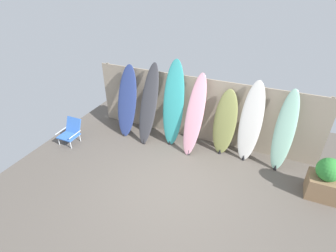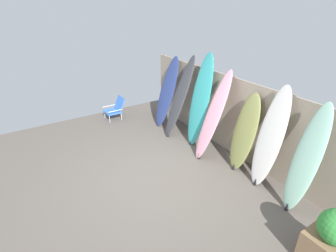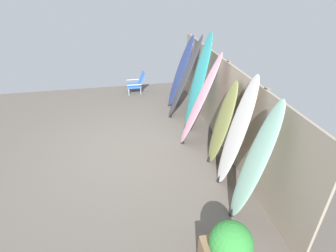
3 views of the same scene
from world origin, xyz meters
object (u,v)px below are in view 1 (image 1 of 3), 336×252
object	(u,v)px
surfboard_pink_3	(195,116)
planter_box	(325,180)
surfboard_seafoam_6	(284,132)
surfboard_navy_0	(127,101)
surfboard_white_5	(251,123)
surfboard_teal_2	(173,104)
surfboard_charcoal_1	(149,105)
surfboard_olive_4	(225,123)
beach_chair	(71,131)

from	to	relation	value
surfboard_pink_3	planter_box	xyz separation A→B (m)	(3.04, -0.54, -0.55)
surfboard_seafoam_6	planter_box	world-z (taller)	surfboard_seafoam_6
surfboard_navy_0	surfboard_pink_3	world-z (taller)	surfboard_pink_3
surfboard_white_5	surfboard_teal_2	bearing A→B (deg)	-177.70
surfboard_charcoal_1	surfboard_teal_2	world-z (taller)	surfboard_teal_2
surfboard_olive_4	surfboard_white_5	bearing A→B (deg)	-0.80
beach_chair	surfboard_navy_0	bearing A→B (deg)	48.02
surfboard_navy_0	surfboard_white_5	bearing A→B (deg)	2.55
surfboard_teal_2	surfboard_charcoal_1	bearing A→B (deg)	-168.49
surfboard_charcoal_1	surfboard_white_5	size ratio (longest dim) A/B	1.04
surfboard_teal_2	surfboard_white_5	size ratio (longest dim) A/B	1.13
surfboard_charcoal_1	surfboard_olive_4	size ratio (longest dim) A/B	1.24
surfboard_seafoam_6	beach_chair	distance (m)	5.46
planter_box	beach_chair	bearing A→B (deg)	-175.44
surfboard_teal_2	beach_chair	xyz separation A→B (m)	(-2.55, -1.17, -0.80)
surfboard_teal_2	surfboard_pink_3	distance (m)	0.66
surfboard_teal_2	beach_chair	size ratio (longest dim) A/B	3.51
surfboard_pink_3	beach_chair	size ratio (longest dim) A/B	3.12
surfboard_charcoal_1	beach_chair	size ratio (longest dim) A/B	3.25
surfboard_navy_0	surfboard_pink_3	xyz separation A→B (m)	(2.00, -0.06, 0.02)
surfboard_olive_4	surfboard_seafoam_6	distance (m)	1.38
surfboard_pink_3	surfboard_olive_4	distance (m)	0.78
surfboard_navy_0	planter_box	xyz separation A→B (m)	(5.04, -0.61, -0.53)
surfboard_navy_0	surfboard_seafoam_6	world-z (taller)	surfboard_seafoam_6
surfboard_pink_3	surfboard_seafoam_6	distance (m)	2.11
surfboard_white_5	planter_box	bearing A→B (deg)	-24.00
surfboard_seafoam_6	surfboard_olive_4	bearing A→B (deg)	177.18
surfboard_olive_4	surfboard_white_5	distance (m)	0.63
surfboard_olive_4	planter_box	xyz separation A→B (m)	(2.30, -0.76, -0.40)
planter_box	surfboard_charcoal_1	bearing A→B (deg)	172.87
surfboard_navy_0	surfboard_olive_4	distance (m)	2.74
beach_chair	surfboard_pink_3	bearing A→B (deg)	23.10
surfboard_seafoam_6	surfboard_navy_0	bearing A→B (deg)	-178.75
surfboard_teal_2	surfboard_pink_3	bearing A→B (deg)	-11.98
surfboard_teal_2	surfboard_olive_4	world-z (taller)	surfboard_teal_2
surfboard_white_5	surfboard_olive_4	bearing A→B (deg)	179.20
surfboard_charcoal_1	surfboard_white_5	xyz separation A→B (m)	(2.63, 0.21, -0.04)
surfboard_charcoal_1	planter_box	world-z (taller)	surfboard_charcoal_1
surfboard_charcoal_1	surfboard_teal_2	bearing A→B (deg)	11.51
planter_box	surfboard_seafoam_6	bearing A→B (deg)	143.22
surfboard_navy_0	surfboard_teal_2	size ratio (longest dim) A/B	0.86
surfboard_teal_2	surfboard_white_5	world-z (taller)	surfboard_teal_2
surfboard_charcoal_1	planter_box	bearing A→B (deg)	-7.13
surfboard_navy_0	surfboard_white_5	world-z (taller)	surfboard_white_5
planter_box	surfboard_teal_2	bearing A→B (deg)	169.57
surfboard_charcoal_1	surfboard_olive_4	xyz separation A→B (m)	(2.02, 0.22, -0.20)
surfboard_olive_4	surfboard_white_5	world-z (taller)	surfboard_white_5
surfboard_charcoal_1	surfboard_olive_4	distance (m)	2.04
surfboard_pink_3	surfboard_charcoal_1	bearing A→B (deg)	180.00
surfboard_charcoal_1	surfboard_teal_2	size ratio (longest dim) A/B	0.93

